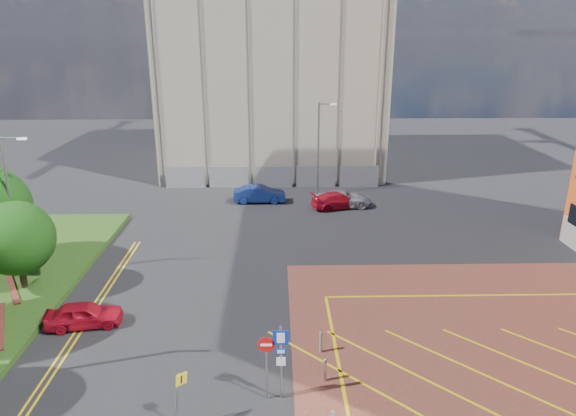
{
  "coord_description": "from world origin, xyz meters",
  "views": [
    {
      "loc": [
        0.4,
        -15.58,
        13.51
      ],
      "look_at": [
        0.84,
        4.1,
        6.8
      ],
      "focal_mm": 32.0,
      "sensor_mm": 36.0,
      "label": 1
    }
  ],
  "objects_px": {
    "warning_sign": "(179,392)",
    "car_silver_back": "(342,199)",
    "lamp_back": "(319,145)",
    "car_red_left": "(84,315)",
    "sign_cluster": "(276,356)",
    "car_blue_back": "(260,194)",
    "tree_c": "(16,238)",
    "car_red_back": "(339,200)",
    "lamp_left_far": "(12,201)"
  },
  "relations": [
    {
      "from": "warning_sign",
      "to": "car_silver_back",
      "type": "bearing_deg",
      "value": 70.13
    },
    {
      "from": "lamp_back",
      "to": "car_red_left",
      "type": "xyz_separation_m",
      "value": [
        -13.08,
        -21.55,
        -3.75
      ]
    },
    {
      "from": "warning_sign",
      "to": "sign_cluster",
      "type": "bearing_deg",
      "value": 21.61
    },
    {
      "from": "lamp_back",
      "to": "sign_cluster",
      "type": "height_order",
      "value": "lamp_back"
    },
    {
      "from": "car_blue_back",
      "to": "car_silver_back",
      "type": "distance_m",
      "value": 6.94
    },
    {
      "from": "lamp_back",
      "to": "tree_c",
      "type": "bearing_deg",
      "value": -134.32
    },
    {
      "from": "warning_sign",
      "to": "car_silver_back",
      "type": "relative_size",
      "value": 0.48
    },
    {
      "from": "tree_c",
      "to": "car_red_back",
      "type": "xyz_separation_m",
      "value": [
        18.93,
        13.96,
        -2.53
      ]
    },
    {
      "from": "lamp_left_far",
      "to": "sign_cluster",
      "type": "bearing_deg",
      "value": -36.82
    },
    {
      "from": "tree_c",
      "to": "lamp_back",
      "type": "distance_m",
      "value": 25.19
    },
    {
      "from": "car_blue_back",
      "to": "car_red_left",
      "type": "bearing_deg",
      "value": 157.28
    },
    {
      "from": "lamp_left_far",
      "to": "lamp_back",
      "type": "relative_size",
      "value": 1.0
    },
    {
      "from": "tree_c",
      "to": "sign_cluster",
      "type": "xyz_separation_m",
      "value": [
        13.8,
        -9.02,
        -1.24
      ]
    },
    {
      "from": "lamp_left_far",
      "to": "warning_sign",
      "type": "height_order",
      "value": "lamp_left_far"
    },
    {
      "from": "tree_c",
      "to": "car_silver_back",
      "type": "relative_size",
      "value": 1.06
    },
    {
      "from": "car_red_left",
      "to": "car_silver_back",
      "type": "distance_m",
      "value": 23.14
    },
    {
      "from": "lamp_left_far",
      "to": "car_red_left",
      "type": "relative_size",
      "value": 2.22
    },
    {
      "from": "tree_c",
      "to": "car_red_left",
      "type": "relative_size",
      "value": 1.36
    },
    {
      "from": "lamp_left_far",
      "to": "warning_sign",
      "type": "distance_m",
      "value": 17.05
    },
    {
      "from": "car_red_back",
      "to": "car_blue_back",
      "type": "bearing_deg",
      "value": 61.09
    },
    {
      "from": "warning_sign",
      "to": "car_red_back",
      "type": "relative_size",
      "value": 0.5
    },
    {
      "from": "sign_cluster",
      "to": "car_silver_back",
      "type": "xyz_separation_m",
      "value": [
        5.46,
        23.28,
        -1.31
      ]
    },
    {
      "from": "tree_c",
      "to": "car_silver_back",
      "type": "distance_m",
      "value": 24.1
    },
    {
      "from": "sign_cluster",
      "to": "car_silver_back",
      "type": "bearing_deg",
      "value": 76.8
    },
    {
      "from": "warning_sign",
      "to": "car_red_back",
      "type": "bearing_deg",
      "value": 70.58
    },
    {
      "from": "car_red_back",
      "to": "car_silver_back",
      "type": "height_order",
      "value": "car_red_back"
    },
    {
      "from": "warning_sign",
      "to": "car_red_left",
      "type": "bearing_deg",
      "value": 130.58
    },
    {
      "from": "lamp_left_far",
      "to": "car_silver_back",
      "type": "bearing_deg",
      "value": 31.3
    },
    {
      "from": "lamp_back",
      "to": "car_silver_back",
      "type": "bearing_deg",
      "value": -65.81
    },
    {
      "from": "warning_sign",
      "to": "car_silver_back",
      "type": "xyz_separation_m",
      "value": [
        8.91,
        24.65,
        -0.78
      ]
    },
    {
      "from": "lamp_left_far",
      "to": "car_red_back",
      "type": "distance_m",
      "value": 23.52
    },
    {
      "from": "lamp_left_far",
      "to": "car_silver_back",
      "type": "distance_m",
      "value": 23.95
    },
    {
      "from": "car_red_left",
      "to": "warning_sign",
      "type": "bearing_deg",
      "value": -149.43
    },
    {
      "from": "tree_c",
      "to": "car_silver_back",
      "type": "height_order",
      "value": "tree_c"
    },
    {
      "from": "sign_cluster",
      "to": "tree_c",
      "type": "bearing_deg",
      "value": 146.84
    },
    {
      "from": "tree_c",
      "to": "car_red_left",
      "type": "bearing_deg",
      "value": -38.27
    },
    {
      "from": "tree_c",
      "to": "car_blue_back",
      "type": "xyz_separation_m",
      "value": [
        12.44,
        15.61,
        -2.48
      ]
    },
    {
      "from": "lamp_back",
      "to": "warning_sign",
      "type": "height_order",
      "value": "lamp_back"
    },
    {
      "from": "sign_cluster",
      "to": "car_red_left",
      "type": "distance_m",
      "value": 10.87
    },
    {
      "from": "lamp_left_far",
      "to": "sign_cluster",
      "type": "distance_m",
      "value": 18.58
    },
    {
      "from": "tree_c",
      "to": "car_red_back",
      "type": "bearing_deg",
      "value": 36.41
    },
    {
      "from": "tree_c",
      "to": "lamp_left_far",
      "type": "height_order",
      "value": "lamp_left_far"
    },
    {
      "from": "warning_sign",
      "to": "car_blue_back",
      "type": "bearing_deg",
      "value": 85.39
    },
    {
      "from": "lamp_left_far",
      "to": "car_silver_back",
      "type": "relative_size",
      "value": 1.72
    },
    {
      "from": "lamp_left_far",
      "to": "lamp_back",
      "type": "distance_m",
      "value": 24.46
    },
    {
      "from": "car_red_back",
      "to": "lamp_back",
      "type": "bearing_deg",
      "value": 3.84
    },
    {
      "from": "warning_sign",
      "to": "car_blue_back",
      "type": "height_order",
      "value": "warning_sign"
    },
    {
      "from": "lamp_left_far",
      "to": "car_silver_back",
      "type": "height_order",
      "value": "lamp_left_far"
    },
    {
      "from": "lamp_back",
      "to": "lamp_left_far",
      "type": "bearing_deg",
      "value": -139.14
    },
    {
      "from": "car_red_left",
      "to": "sign_cluster",
      "type": "bearing_deg",
      "value": -130.46
    }
  ]
}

